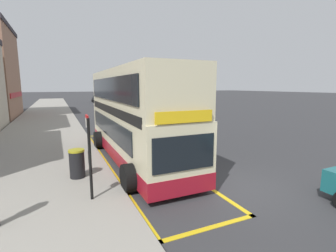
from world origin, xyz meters
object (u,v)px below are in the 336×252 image
bus_stop_sign (89,150)px  parked_car_black_behind (97,99)px  litter_bin (77,163)px  parked_car_teal_distant (104,100)px  parked_car_teal_kerbside (159,111)px  double_decker_bus (134,118)px

bus_stop_sign → parked_car_black_behind: (7.61, 49.25, -0.89)m
litter_bin → parked_car_teal_distant: bearing=78.5°
parked_car_teal_kerbside → parked_car_teal_distant: bearing=94.7°
double_decker_bus → bus_stop_sign: size_ratio=3.98×
double_decker_bus → parked_car_teal_distant: double_decker_bus is taller
parked_car_black_behind → parked_car_teal_kerbside: 30.93m
parked_car_black_behind → litter_bin: parked_car_black_behind is taller
parked_car_teal_kerbside → litter_bin: parked_car_teal_kerbside is taller
litter_bin → double_decker_bus: bearing=33.4°
double_decker_bus → parked_car_black_behind: double_decker_bus is taller
bus_stop_sign → parked_car_black_behind: bearing=81.2°
parked_car_black_behind → litter_bin: 47.83m
parked_car_teal_kerbside → double_decker_bus: bearing=-116.6°
parked_car_teal_distant → double_decker_bus: bearing=-100.7°
double_decker_bus → litter_bin: 3.71m
double_decker_bus → parked_car_teal_distant: (5.33, 38.30, -1.26)m
bus_stop_sign → parked_car_teal_kerbside: size_ratio=0.62×
double_decker_bus → parked_car_black_behind: size_ratio=2.48×
bus_stop_sign → parked_car_teal_distant: bearing=79.3°
litter_bin → parked_car_teal_kerbside: bearing=58.2°
double_decker_bus → parked_car_black_behind: bearing=83.7°
double_decker_bus → bus_stop_sign: 4.78m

